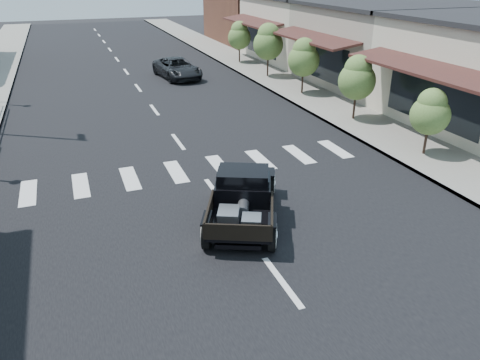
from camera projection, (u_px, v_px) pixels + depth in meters
name	position (u px, v px, depth m)	size (l,w,h in m)	color
ground	(237.00, 221.00, 13.22)	(120.00, 120.00, 0.00)	black
road	(144.00, 96.00, 26.00)	(14.00, 80.00, 0.02)	black
road_markings	(163.00, 122.00, 21.74)	(12.00, 60.00, 0.06)	silver
sidewalk_right	(283.00, 83.00, 28.68)	(3.00, 80.00, 0.15)	gray
storefront_mid	(396.00, 45.00, 28.14)	(10.00, 9.00, 4.50)	#A19587
storefront_far	(322.00, 28.00, 35.81)	(10.00, 9.00, 4.50)	beige
far_building_right	(274.00, 2.00, 43.96)	(11.00, 10.00, 7.00)	brown
small_tree_a	(429.00, 123.00, 17.14)	(1.43, 1.43, 2.39)	#507033
small_tree_b	(356.00, 89.00, 21.13)	(1.67, 1.67, 2.79)	#507033
small_tree_c	(303.00, 67.00, 25.50)	(1.72, 1.72, 2.87)	#507033
small_tree_d	(268.00, 51.00, 29.52)	(1.89, 1.89, 3.14)	#507033
small_tree_e	(239.00, 42.00, 34.02)	(1.67, 1.67, 2.78)	#507033
hotrod_pickup	(243.00, 196.00, 13.01)	(2.01, 4.31, 1.49)	black
second_car	(177.00, 68.00, 29.91)	(2.08, 4.52, 1.26)	black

